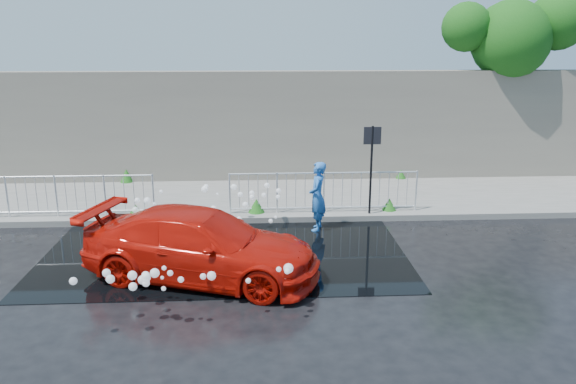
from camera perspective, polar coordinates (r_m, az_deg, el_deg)
The scene contains 13 objects.
ground at distance 12.01m, azimuth -8.98°, elevation -7.69°, with size 90.00×90.00×0.00m, color black.
pavement at distance 16.69m, azimuth -7.34°, elevation -0.71°, with size 30.00×4.00×0.15m, color #60605C.
curb at distance 14.78m, azimuth -7.87°, elevation -2.84°, with size 30.00×0.25×0.16m, color #60605C.
retaining_wall at distance 18.45m, azimuth -7.06°, elevation 6.66°, with size 30.00×0.60×3.50m, color #6C645B.
puddle at distance 12.89m, azimuth -6.33°, elevation -5.91°, with size 8.00×5.00×0.01m, color black.
sign_post at distance 14.70m, azimuth 8.49°, elevation 3.67°, with size 0.45×0.06×2.50m.
tree at distance 20.24m, azimuth 22.15°, elevation 14.56°, with size 4.74×2.55×6.15m.
railing_left at distance 15.78m, azimuth -22.49°, elevation -0.24°, with size 5.05×0.05×1.10m.
railing_right at distance 14.98m, azimuth 3.65°, elevation 0.14°, with size 5.05×0.05×1.10m.
weeds at distance 16.27m, azimuth -8.38°, elevation -0.25°, with size 12.17×3.93×0.43m.
water_spray at distance 12.07m, azimuth -8.68°, elevation -3.88°, with size 3.60×5.68×0.99m.
red_car at distance 11.33m, azimuth -8.79°, elevation -5.38°, with size 1.93×4.75×1.38m, color #B81007.
person at distance 13.94m, azimuth 3.01°, elevation -0.45°, with size 0.63×0.42×1.74m, color blue.
Camera 1 is at (1.26, -10.99, 4.68)m, focal length 35.00 mm.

